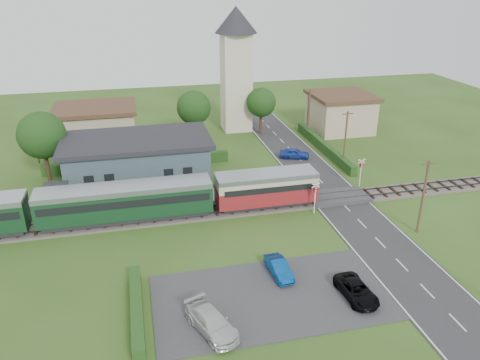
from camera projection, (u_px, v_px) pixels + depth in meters
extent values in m
plane|color=#2D4C19|center=(250.00, 218.00, 45.00)|extent=(120.00, 120.00, 0.00)
cube|color=#4C443D|center=(245.00, 208.00, 46.74)|extent=(76.00, 3.20, 0.20)
cube|color=#3F3F47|center=(247.00, 209.00, 45.97)|extent=(76.00, 0.08, 0.15)
cube|color=#3F3F47|center=(243.00, 202.00, 47.26)|extent=(76.00, 0.08, 0.15)
cube|color=#28282B|center=(346.00, 207.00, 47.08)|extent=(6.00, 70.00, 0.05)
cube|color=#333335|center=(271.00, 297.00, 33.98)|extent=(17.00, 9.00, 0.08)
cube|color=#333335|center=(338.00, 197.00, 48.78)|extent=(6.20, 3.40, 0.45)
cube|color=gray|center=(142.00, 203.00, 47.46)|extent=(30.00, 3.00, 0.45)
cube|color=beige|center=(57.00, 199.00, 45.21)|extent=(2.00, 2.00, 2.40)
cube|color=#232328|center=(55.00, 187.00, 44.70)|extent=(2.30, 2.30, 0.15)
cube|color=#3D565E|center=(138.00, 163.00, 51.75)|extent=(15.00, 8.00, 4.80)
cube|color=#232328|center=(136.00, 140.00, 50.68)|extent=(16.00, 9.00, 0.50)
cube|color=#232328|center=(141.00, 188.00, 48.76)|extent=(1.20, 0.12, 2.20)
cube|color=black|center=(89.00, 181.00, 47.19)|extent=(1.00, 0.12, 1.20)
cube|color=black|center=(109.00, 179.00, 47.61)|extent=(1.00, 0.12, 1.20)
cube|color=black|center=(169.00, 174.00, 48.86)|extent=(1.00, 0.12, 1.20)
cube|color=black|center=(188.00, 172.00, 49.28)|extent=(1.00, 0.12, 1.20)
cube|color=#232328|center=(266.00, 202.00, 46.99)|extent=(9.00, 2.20, 0.50)
cube|color=maroon|center=(266.00, 193.00, 46.59)|extent=(10.00, 2.80, 1.80)
cube|color=beige|center=(266.00, 181.00, 46.08)|extent=(10.00, 2.82, 0.90)
cube|color=black|center=(266.00, 184.00, 46.23)|extent=(9.00, 2.88, 0.60)
cube|color=#969FAB|center=(266.00, 175.00, 45.82)|extent=(10.00, 2.90, 0.45)
cube|color=#232328|center=(127.00, 216.00, 44.16)|extent=(15.20, 2.20, 0.50)
cube|color=#11341B|center=(126.00, 202.00, 43.55)|extent=(16.00, 2.80, 2.60)
cube|color=black|center=(125.00, 198.00, 43.39)|extent=(15.40, 2.86, 0.70)
cube|color=#969FAB|center=(124.00, 188.00, 42.99)|extent=(16.00, 2.90, 0.50)
cube|color=beige|center=(236.00, 83.00, 68.16)|extent=(4.00, 4.00, 14.00)
cone|color=#232328|center=(236.00, 19.00, 64.61)|extent=(6.00, 6.00, 3.60)
cube|color=tan|center=(97.00, 128.00, 63.13)|extent=(10.00, 8.00, 5.00)
cube|color=#472D1E|center=(94.00, 108.00, 62.02)|extent=(10.80, 8.80, 0.50)
cube|color=tan|center=(340.00, 114.00, 69.54)|extent=(8.00, 8.00, 5.00)
cube|color=#472D1E|center=(342.00, 96.00, 68.43)|extent=(8.80, 8.80, 0.50)
cube|color=#193814|center=(137.00, 310.00, 31.77)|extent=(0.80, 9.00, 1.20)
cube|color=#193814|center=(324.00, 146.00, 61.97)|extent=(0.80, 18.00, 1.20)
cube|color=#193814|center=(138.00, 163.00, 56.46)|extent=(22.00, 0.80, 1.30)
cylinder|color=#332316|center=(47.00, 163.00, 52.47)|extent=(0.44, 0.44, 4.12)
sphere|color=#143311|center=(42.00, 135.00, 51.12)|extent=(5.20, 5.20, 5.20)
cylinder|color=#332316|center=(195.00, 130.00, 64.30)|extent=(0.44, 0.44, 3.85)
sphere|color=#143311|center=(194.00, 108.00, 63.04)|extent=(4.60, 4.60, 4.60)
cylinder|color=#332316|center=(261.00, 122.00, 68.22)|extent=(0.44, 0.44, 3.58)
sphere|color=#143311|center=(261.00, 102.00, 67.05)|extent=(4.20, 4.20, 4.20)
cylinder|color=#473321|center=(423.00, 197.00, 41.21)|extent=(0.22, 0.22, 7.00)
cube|color=#473321|center=(429.00, 164.00, 39.91)|extent=(1.40, 0.10, 0.10)
cylinder|color=#473321|center=(345.00, 140.00, 55.46)|extent=(0.22, 0.22, 7.00)
cube|color=#473321|center=(348.00, 114.00, 54.17)|extent=(1.40, 0.10, 0.10)
cylinder|color=#473321|center=(309.00, 113.00, 66.15)|extent=(0.22, 0.22, 7.00)
cube|color=#473321|center=(310.00, 91.00, 64.86)|extent=(1.40, 0.10, 0.10)
cylinder|color=silver|center=(315.00, 199.00, 45.37)|extent=(0.12, 0.12, 3.00)
cube|color=#232328|center=(316.00, 189.00, 44.93)|extent=(0.35, 0.18, 0.55)
sphere|color=#FF190C|center=(316.00, 188.00, 44.76)|extent=(0.14, 0.14, 0.14)
sphere|color=#FF190C|center=(316.00, 191.00, 44.88)|extent=(0.14, 0.14, 0.14)
cube|color=silver|center=(316.00, 185.00, 44.77)|extent=(0.84, 0.05, 0.55)
cube|color=silver|center=(316.00, 185.00, 44.77)|extent=(0.84, 0.05, 0.55)
cylinder|color=silver|center=(360.00, 174.00, 51.15)|extent=(0.12, 0.12, 3.00)
cube|color=#232328|center=(361.00, 165.00, 50.71)|extent=(0.35, 0.18, 0.55)
sphere|color=#FF190C|center=(362.00, 164.00, 50.54)|extent=(0.14, 0.14, 0.14)
sphere|color=#FF190C|center=(362.00, 166.00, 50.66)|extent=(0.14, 0.14, 0.14)
cube|color=silver|center=(362.00, 161.00, 50.55)|extent=(0.84, 0.05, 0.55)
cube|color=silver|center=(362.00, 161.00, 50.55)|extent=(0.84, 0.05, 0.55)
cylinder|color=#3F3F47|center=(36.00, 144.00, 57.22)|extent=(0.14, 0.14, 5.00)
sphere|color=orange|center=(32.00, 124.00, 56.21)|extent=(0.30, 0.30, 0.30)
cylinder|color=#3F3F47|center=(308.00, 110.00, 71.38)|extent=(0.14, 0.14, 5.00)
sphere|color=orange|center=(309.00, 94.00, 70.37)|extent=(0.30, 0.30, 0.30)
imported|color=#1D3AA3|center=(294.00, 153.00, 59.37)|extent=(4.04, 2.71, 1.28)
imported|color=navy|center=(279.00, 268.00, 36.22)|extent=(1.56, 3.70, 1.19)
imported|color=silver|center=(212.00, 322.00, 30.47)|extent=(3.53, 5.06, 1.36)
imported|color=black|center=(356.00, 290.00, 33.68)|extent=(2.18, 4.28, 1.16)
imported|color=gray|center=(196.00, 188.00, 48.37)|extent=(0.68, 0.52, 1.66)
imported|color=gray|center=(99.00, 201.00, 45.64)|extent=(0.75, 0.89, 1.63)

